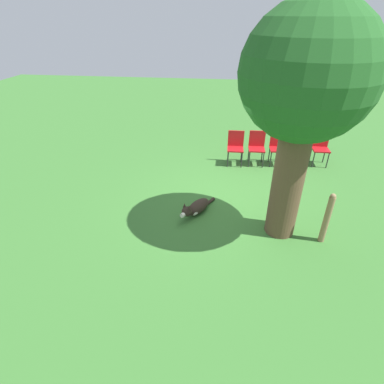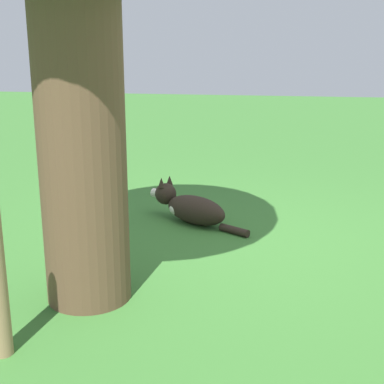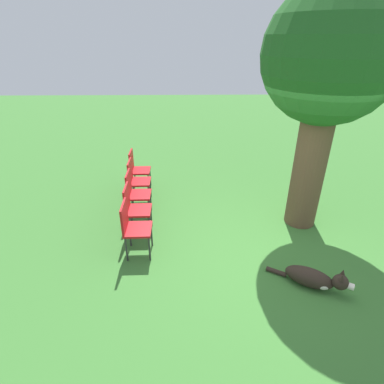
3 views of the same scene
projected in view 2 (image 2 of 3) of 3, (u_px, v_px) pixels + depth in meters
ground_plane at (219, 257)px, 4.30m from camera, size 30.00×30.00×0.00m
dog at (190, 207)px, 5.13m from camera, size 1.05×0.68×0.40m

